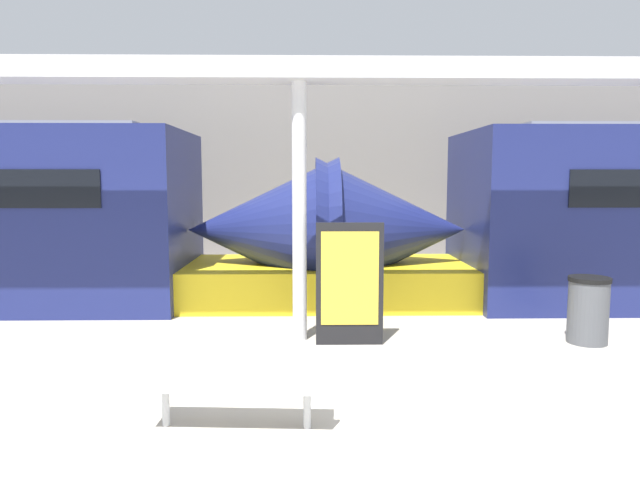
{
  "coord_description": "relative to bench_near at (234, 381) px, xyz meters",
  "views": [
    {
      "loc": [
        -0.02,
        -4.77,
        2.25
      ],
      "look_at": [
        0.12,
        3.1,
        1.4
      ],
      "focal_mm": 32.0,
      "sensor_mm": 36.0,
      "label": 1
    }
  ],
  "objects": [
    {
      "name": "ground_plane",
      "position": [
        0.7,
        -0.15,
        -0.46
      ],
      "size": [
        60.0,
        60.0,
        0.0
      ],
      "primitive_type": "plane",
      "color": "#A8A093"
    },
    {
      "name": "station_wall",
      "position": [
        0.7,
        9.74,
        2.04
      ],
      "size": [
        56.0,
        0.2,
        5.0
      ],
      "primitive_type": "cube",
      "color": "gray",
      "rests_on": "ground_plane"
    },
    {
      "name": "bench_near",
      "position": [
        0.0,
        0.0,
        0.0
      ],
      "size": [
        1.64,
        0.53,
        0.76
      ],
      "rotation": [
        0.0,
        0.0,
        -0.06
      ],
      "color": "silver",
      "rests_on": "ground_plane"
    },
    {
      "name": "trash_bin",
      "position": [
        4.49,
        2.67,
        0.0
      ],
      "size": [
        0.56,
        0.56,
        0.92
      ],
      "color": "#4C4F54",
      "rests_on": "ground_plane"
    },
    {
      "name": "poster_board",
      "position": [
        1.21,
        2.64,
        0.38
      ],
      "size": [
        0.91,
        0.07,
        1.67
      ],
      "color": "black",
      "rests_on": "ground_plane"
    },
    {
      "name": "support_column_near",
      "position": [
        0.53,
        2.9,
        1.31
      ],
      "size": [
        0.2,
        0.2,
        3.54
      ],
      "primitive_type": "cylinder",
      "color": "silver",
      "rests_on": "ground_plane"
    },
    {
      "name": "canopy_beam",
      "position": [
        0.53,
        2.9,
        3.23
      ],
      "size": [
        28.0,
        0.6,
        0.28
      ],
      "primitive_type": "cube",
      "color": "#B7B7BC",
      "rests_on": "support_column_near"
    }
  ]
}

